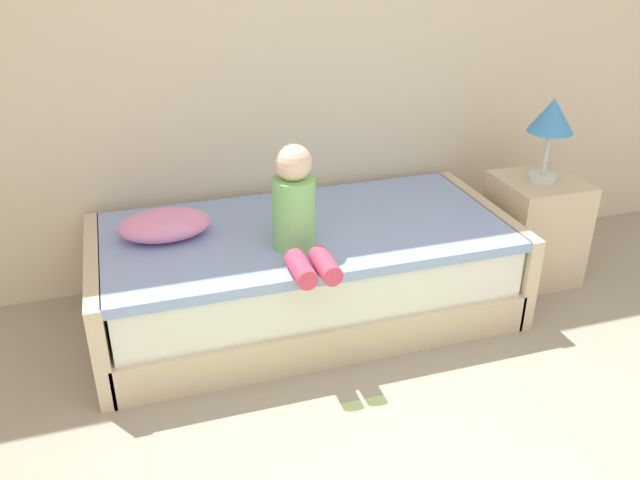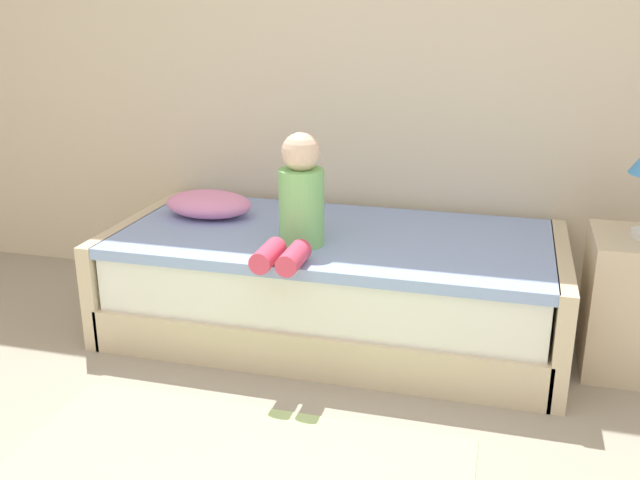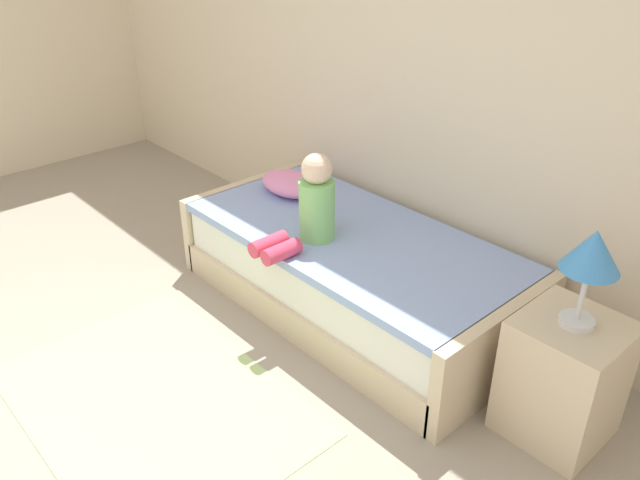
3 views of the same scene
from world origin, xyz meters
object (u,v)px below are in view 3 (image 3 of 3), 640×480
Objects in this scene: child_figure at (310,207)px; pillow at (290,184)px; bed at (351,271)px; nightstand at (563,378)px; table_lamp at (592,255)px.

child_figure is 0.67m from pillow.
nightstand reaches higher than bed.
nightstand is at bearing 0.00° from table_lamp.
nightstand is at bearing 8.72° from child_figure.
nightstand is 1.52m from child_figure.
bed is at bearing 65.69° from child_figure.
child_figure reaches higher than pillow.
table_lamp is at bearing 8.72° from child_figure.
bed is at bearing 179.77° from table_lamp.
table_lamp reaches higher than child_figure.
nightstand is at bearing -0.23° from bed.
pillow is (-2.02, 0.11, 0.26)m from nightstand.
nightstand is 2.04m from pillow.
bed is 4.80× the size of pillow.
nightstand is 1.36× the size of pillow.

